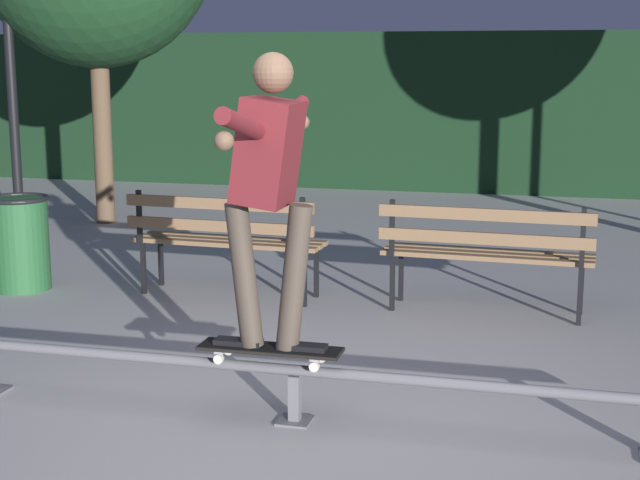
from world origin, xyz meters
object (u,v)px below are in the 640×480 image
Objects in this scene: skateboarder at (269,176)px; trash_can at (20,242)px; park_bench_left_center at (486,246)px; grind_rail at (295,377)px; lamp_post_left at (7,8)px; skateboard at (270,350)px; park_bench_leftmost at (225,234)px.

skateboarder is 3.85m from trash_can.
skateboarder is at bearing -110.87° from park_bench_left_center.
grind_rail is 7.07m from lamp_post_left.
park_bench_left_center is (0.80, 2.45, 0.28)m from grind_rail.
skateboard is 0.20× the size of lamp_post_left.
park_bench_left_center is (0.94, 2.45, 0.14)m from skateboard.
grind_rail is at bearing -108.12° from park_bench_left_center.
trash_can is at bearing -57.62° from lamp_post_left.
trash_can is at bearing -177.71° from park_bench_left_center.
trash_can is (-3.08, 2.29, 0.16)m from grind_rail.
trash_can is (-2.95, 2.29, 0.02)m from skateboard.
skateboarder reaches higher than park_bench_leftmost.
lamp_post_left is (-4.68, 4.81, 2.23)m from grind_rail.
grind_rail is at bearing -0.01° from skateboarder.
park_bench_leftmost is 1.79m from trash_can.
park_bench_leftmost is 4.56m from lamp_post_left.
skateboarder is at bearing 0.43° from skateboard.
grind_rail is 2.81× the size of skateboarder.
skateboarder is at bearing -64.55° from park_bench_leftmost.
grind_rail is 1.12× the size of lamp_post_left.
trash_can is (-1.78, -0.16, -0.12)m from park_bench_leftmost.
grind_rail is 0.20m from skateboard.
park_bench_left_center is at bearing 71.88° from grind_rail.
skateboard is 0.48× the size of park_bench_leftmost.
lamp_post_left reaches higher than park_bench_left_center.
park_bench_left_center reaches higher than grind_rail.
park_bench_left_center is 0.41× the size of lamp_post_left.
skateboard is at bearing -37.91° from trash_can.
park_bench_leftmost is 2.02× the size of trash_can.
park_bench_leftmost is at bearing 180.00° from park_bench_left_center.
park_bench_left_center is at bearing 69.13° from skateboarder.
lamp_post_left is at bearing 156.67° from park_bench_left_center.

